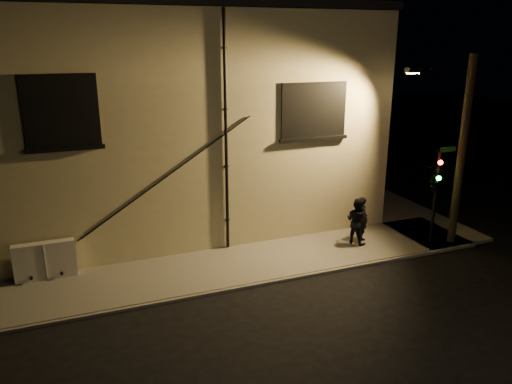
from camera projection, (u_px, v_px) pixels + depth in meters
name	position (u px, v px, depth m)	size (l,w,h in m)	color
ground	(308.00, 276.00, 16.45)	(90.00, 90.00, 0.00)	black
sidewalk	(286.00, 225.00, 20.76)	(21.00, 16.00, 0.12)	#636259
building	(158.00, 111.00, 22.10)	(16.20, 12.23, 8.80)	#C2B98B
utility_cabinet	(45.00, 261.00, 15.85)	(1.87, 0.31, 1.23)	silver
pedestrian_a	(362.00, 218.00, 18.95)	(0.62, 0.40, 1.69)	black
pedestrian_b	(357.00, 221.00, 18.55)	(0.85, 0.66, 1.75)	black
traffic_signal	(435.00, 181.00, 18.01)	(1.18, 2.12, 3.64)	black
streetlamp_pole	(459.00, 147.00, 17.95)	(2.02, 1.39, 7.01)	black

